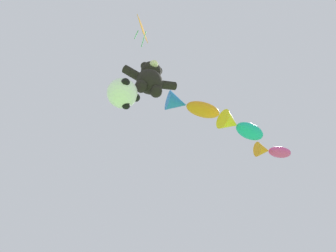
{
  "coord_description": "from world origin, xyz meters",
  "views": [
    {
      "loc": [
        0.16,
        0.56,
        1.61
      ],
      "look_at": [
        1.63,
        4.47,
        7.15
      ],
      "focal_mm": 24.0,
      "sensor_mm": 36.0,
      "label": 1
    }
  ],
  "objects_px": {
    "soccer_ball_kite": "(123,93)",
    "diamond_kite": "(142,30)",
    "fish_kite_magenta": "(271,151)",
    "teddy_bear_kite": "(150,78)",
    "fish_kite_tangerine": "(190,106)",
    "fish_kite_teal": "(240,127)"
  },
  "relations": [
    {
      "from": "fish_kite_teal",
      "to": "soccer_ball_kite",
      "type": "bearing_deg",
      "value": -169.03
    },
    {
      "from": "fish_kite_teal",
      "to": "fish_kite_magenta",
      "type": "xyz_separation_m",
      "value": [
        1.98,
        0.65,
        -0.04
      ]
    },
    {
      "from": "teddy_bear_kite",
      "to": "fish_kite_teal",
      "type": "bearing_deg",
      "value": 13.05
    },
    {
      "from": "soccer_ball_kite",
      "to": "fish_kite_magenta",
      "type": "height_order",
      "value": "fish_kite_magenta"
    },
    {
      "from": "fish_kite_teal",
      "to": "fish_kite_magenta",
      "type": "height_order",
      "value": "fish_kite_teal"
    },
    {
      "from": "fish_kite_tangerine",
      "to": "fish_kite_magenta",
      "type": "xyz_separation_m",
      "value": [
        3.92,
        0.27,
        -1.09
      ]
    },
    {
      "from": "diamond_kite",
      "to": "fish_kite_teal",
      "type": "bearing_deg",
      "value": 13.37
    },
    {
      "from": "teddy_bear_kite",
      "to": "soccer_ball_kite",
      "type": "height_order",
      "value": "teddy_bear_kite"
    },
    {
      "from": "fish_kite_teal",
      "to": "diamond_kite",
      "type": "height_order",
      "value": "diamond_kite"
    },
    {
      "from": "soccer_ball_kite",
      "to": "fish_kite_magenta",
      "type": "bearing_deg",
      "value": 13.14
    },
    {
      "from": "soccer_ball_kite",
      "to": "diamond_kite",
      "type": "bearing_deg",
      "value": -102.93
    },
    {
      "from": "fish_kite_tangerine",
      "to": "diamond_kite",
      "type": "relative_size",
      "value": 0.83
    },
    {
      "from": "teddy_bear_kite",
      "to": "soccer_ball_kite",
      "type": "bearing_deg",
      "value": 177.97
    },
    {
      "from": "fish_kite_tangerine",
      "to": "diamond_kite",
      "type": "height_order",
      "value": "diamond_kite"
    },
    {
      "from": "teddy_bear_kite",
      "to": "diamond_kite",
      "type": "bearing_deg",
      "value": -164.84
    },
    {
      "from": "soccer_ball_kite",
      "to": "fish_kite_teal",
      "type": "height_order",
      "value": "fish_kite_teal"
    },
    {
      "from": "teddy_bear_kite",
      "to": "fish_kite_tangerine",
      "type": "height_order",
      "value": "fish_kite_tangerine"
    },
    {
      "from": "soccer_ball_kite",
      "to": "teddy_bear_kite",
      "type": "bearing_deg",
      "value": -2.03
    },
    {
      "from": "teddy_bear_kite",
      "to": "diamond_kite",
      "type": "xyz_separation_m",
      "value": [
        -0.73,
        -0.2,
        4.24
      ]
    },
    {
      "from": "fish_kite_magenta",
      "to": "teddy_bear_kite",
      "type": "bearing_deg",
      "value": -165.24
    },
    {
      "from": "fish_kite_tangerine",
      "to": "fish_kite_magenta",
      "type": "bearing_deg",
      "value": 3.91
    },
    {
      "from": "teddy_bear_kite",
      "to": "fish_kite_teal",
      "type": "height_order",
      "value": "teddy_bear_kite"
    }
  ]
}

